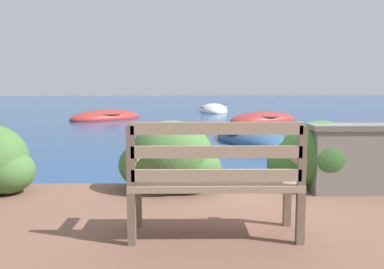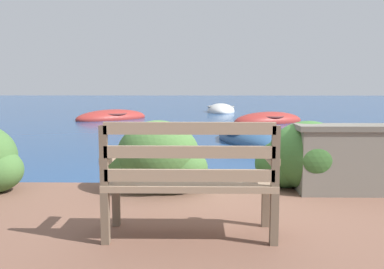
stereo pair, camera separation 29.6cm
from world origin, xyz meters
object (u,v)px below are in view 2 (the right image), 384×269
at_px(park_bench, 190,177).
at_px(rowboat_outer, 221,111).
at_px(mooring_buoy, 349,144).
at_px(rowboat_far, 112,118).
at_px(rowboat_nearest, 251,140).
at_px(rowboat_mid, 268,121).

relative_size(park_bench, rowboat_outer, 0.48).
relative_size(rowboat_outer, mooring_buoy, 4.55).
bearing_deg(rowboat_far, rowboat_nearest, 86.17).
xyz_separation_m(park_bench, rowboat_nearest, (1.32, 6.93, -0.65)).
height_order(rowboat_mid, rowboat_far, rowboat_mid).
bearing_deg(mooring_buoy, rowboat_outer, 101.00).
height_order(park_bench, rowboat_far, park_bench).
height_order(rowboat_outer, mooring_buoy, rowboat_outer).
distance_m(park_bench, rowboat_mid, 12.06).
bearing_deg(rowboat_far, rowboat_mid, 126.60).
distance_m(park_bench, mooring_buoy, 6.78).
bearing_deg(rowboat_far, park_bench, 63.45).
bearing_deg(rowboat_mid, rowboat_far, -38.58).
height_order(rowboat_far, rowboat_outer, rowboat_outer).
bearing_deg(rowboat_outer, park_bench, -4.27).
relative_size(rowboat_far, mooring_buoy, 4.97).
distance_m(rowboat_mid, mooring_buoy, 5.95).
xyz_separation_m(rowboat_outer, mooring_buoy, (2.20, -11.31, 0.04)).
height_order(rowboat_nearest, rowboat_mid, rowboat_mid).
bearing_deg(mooring_buoy, rowboat_nearest, 152.28).
bearing_deg(park_bench, rowboat_far, 105.87).
bearing_deg(rowboat_nearest, rowboat_outer, -16.66).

